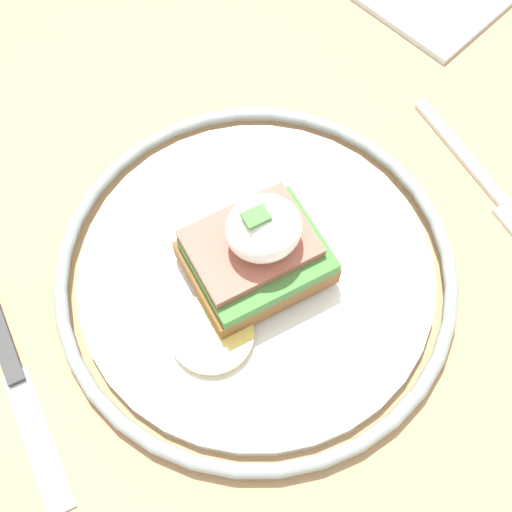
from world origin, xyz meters
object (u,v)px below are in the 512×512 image
at_px(sandwich, 256,253).
at_px(fork, 481,177).
at_px(plate, 256,273).
at_px(knife, 15,374).

relative_size(sandwich, fork, 0.85).
distance_m(sandwich, fork, 0.20).
distance_m(plate, knife, 0.18).
bearing_deg(knife, sandwich, 175.50).
bearing_deg(knife, fork, 176.64).
distance_m(fork, knife, 0.37).
bearing_deg(plate, knife, -4.23).
bearing_deg(fork, knife, -3.36).
bearing_deg(knife, plate, 175.77).
xyz_separation_m(sandwich, fork, (-0.19, 0.01, -0.04)).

